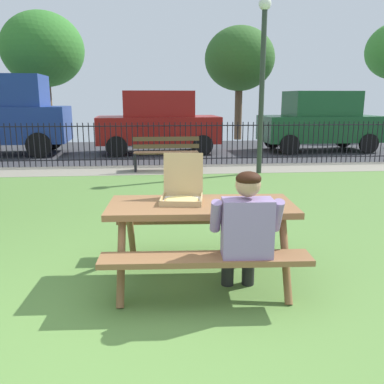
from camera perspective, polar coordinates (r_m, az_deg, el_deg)
The scene contains 13 objects.
ground at distance 5.14m, azimuth -8.35°, elevation -7.41°, with size 28.00×12.14×0.02m, color #5B853D.
cobblestone_walkway at distance 10.34m, azimuth -6.82°, elevation 3.05°, with size 28.00×1.40×0.01m, color gray.
street_asphalt at distance 14.07m, azimuth -6.43°, elevation 5.70°, with size 28.00×6.13×0.01m, color #38383D.
picnic_table_foreground at distance 4.02m, azimuth 1.28°, elevation -4.00°, with size 1.87×1.57×0.79m.
pizza_box_open at distance 4.07m, azimuth -1.38°, elevation 0.01°, with size 0.46×0.49×0.46m.
adult_at_table at distance 3.57m, azimuth 7.40°, elevation -5.34°, with size 0.62×0.60×1.19m.
iron_fence_streetside at distance 10.95m, azimuth -6.81°, elevation 6.69°, with size 22.90×0.03×1.14m.
park_bench_center at distance 10.14m, azimuth -3.62°, elevation 5.32°, with size 1.60×0.46×0.85m.
lamp_post_walkway at distance 9.86m, azimuth 9.82°, elevation 16.56°, with size 0.28×0.28×3.93m.
parked_car_center at distance 13.47m, azimuth -4.73°, elevation 9.75°, with size 3.99×2.01×1.98m.
parked_car_right at distance 14.56m, azimuth 17.41°, elevation 9.46°, with size 3.95×1.93×1.98m.
far_tree_midleft at distance 18.21m, azimuth -20.08°, elevation 18.08°, with size 3.24×3.24×5.10m.
far_tree_center at distance 18.01m, azimuth 6.65°, elevation 17.92°, with size 2.91×2.91×4.66m.
Camera 1 is at (0.31, -2.74, 1.78)m, focal length 38.23 mm.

